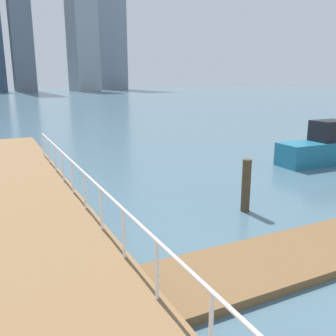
{
  "coord_description": "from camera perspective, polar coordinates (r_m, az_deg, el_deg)",
  "views": [
    {
      "loc": [
        -5.36,
        6.0,
        3.95
      ],
      "look_at": [
        -1.05,
        14.74,
        1.56
      ],
      "focal_mm": 38.96,
      "sensor_mm": 36.0,
      "label": 1
    }
  ],
  "objects": [
    {
      "name": "boardwalk_railing",
      "position": [
        5.37,
        1.97,
        -16.57
      ],
      "size": [
        0.06,
        27.41,
        1.08
      ],
      "color": "white",
      "rests_on": "boardwalk"
    },
    {
      "name": "moored_boat_0",
      "position": [
        18.81,
        22.95,
        2.92
      ],
      "size": [
        4.36,
        1.52,
        2.04
      ],
      "color": "#1E6B8C",
      "rests_on": "ground_plane"
    },
    {
      "name": "dock_piling_0",
      "position": [
        11.26,
        12.11,
        -2.71
      ],
      "size": [
        0.27,
        0.27,
        1.62
      ],
      "primitive_type": "cylinder",
      "color": "#473826",
      "rests_on": "ground_plane"
    },
    {
      "name": "skyline_tower_5",
      "position": [
        149.03,
        -9.34,
        23.48
      ],
      "size": [
        11.34,
        9.6,
        58.94
      ],
      "primitive_type": "cube",
      "rotation": [
        0.0,
        0.0,
        0.07
      ],
      "color": "gray",
      "rests_on": "ground_plane"
    },
    {
      "name": "skyline_tower_4",
      "position": [
        126.24,
        -13.31,
        18.97
      ],
      "size": [
        7.66,
        12.84,
        32.24
      ],
      "primitive_type": "cube",
      "rotation": [
        0.0,
        0.0,
        0.05
      ],
      "color": "#8C939E",
      "rests_on": "ground_plane"
    },
    {
      "name": "ground_plane",
      "position": [
        15.5,
        -5.15,
        -1.02
      ],
      "size": [
        300.0,
        300.0,
        0.0
      ],
      "primitive_type": "plane",
      "color": "#476675"
    }
  ]
}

